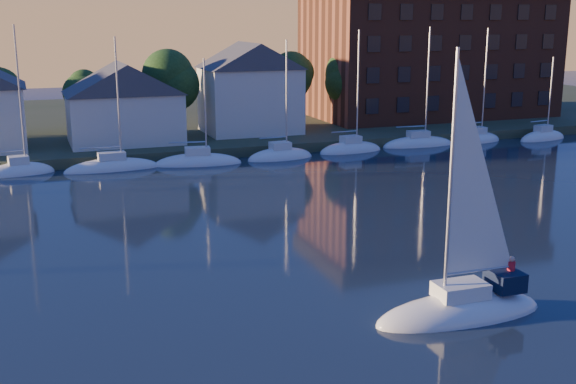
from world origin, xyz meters
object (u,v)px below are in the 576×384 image
clubhouse_centre (124,102)px  hero_sailboat (462,304)px  clubhouse_east (250,87)px  condo_block (429,46)px

clubhouse_centre → hero_sailboat: 48.61m
clubhouse_centre → clubhouse_east: clubhouse_east is taller
hero_sailboat → clubhouse_centre: bearing=-78.2°
clubhouse_centre → condo_block: (40.00, 7.95, 4.66)m
clubhouse_centre → condo_block: bearing=11.2°
clubhouse_centre → hero_sailboat: (8.78, -47.59, -4.56)m
clubhouse_centre → condo_block: 41.05m
clubhouse_east → hero_sailboat: size_ratio=0.78×
clubhouse_centre → clubhouse_east: bearing=8.1°
clubhouse_east → clubhouse_centre: bearing=-171.9°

